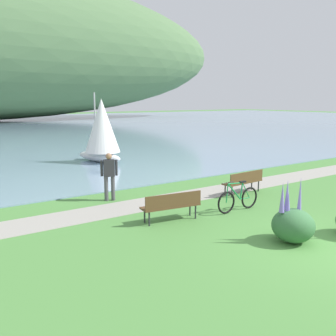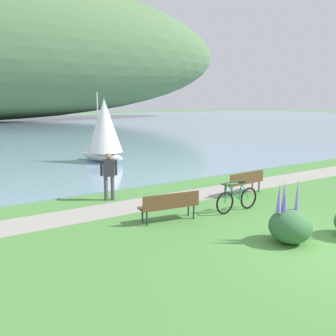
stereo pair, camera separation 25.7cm
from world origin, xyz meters
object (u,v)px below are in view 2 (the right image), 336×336
at_px(park_bench_near_camera, 244,181).
at_px(sailboat_toward_hillside, 104,130).
at_px(park_bench_further_along, 170,204).
at_px(person_at_shoreline, 109,173).
at_px(bicycle_leaning_near_bench, 237,199).

xyz_separation_m(park_bench_near_camera, sailboat_toward_hillside, (-1.43, 9.68, 1.37)).
bearing_deg(park_bench_further_along, sailboat_toward_hillside, 75.79).
distance_m(park_bench_near_camera, person_at_shoreline, 5.09).
relative_size(park_bench_further_along, bicycle_leaning_near_bench, 1.04).
bearing_deg(park_bench_further_along, bicycle_leaning_near_bench, -8.27).
xyz_separation_m(person_at_shoreline, sailboat_toward_hillside, (3.22, 7.64, 0.91)).
bearing_deg(park_bench_near_camera, bicycle_leaning_near_bench, -140.44).
distance_m(park_bench_near_camera, park_bench_further_along, 4.31).
bearing_deg(park_bench_near_camera, park_bench_further_along, -164.78).
height_order(park_bench_further_along, sailboat_toward_hillside, sailboat_toward_hillside).
distance_m(person_at_shoreline, sailboat_toward_hillside, 8.34).
bearing_deg(person_at_shoreline, park_bench_near_camera, -23.67).
height_order(bicycle_leaning_near_bench, person_at_shoreline, person_at_shoreline).
bearing_deg(park_bench_further_along, person_at_shoreline, 98.67).
xyz_separation_m(park_bench_further_along, person_at_shoreline, (-0.48, 3.17, 0.46)).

